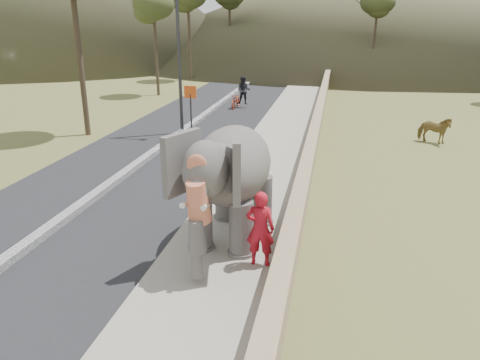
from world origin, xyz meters
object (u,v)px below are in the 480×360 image
elephant_and_man (233,181)px  cow (434,130)px  lamppost (184,32)px  motorcyclist (240,96)px

elephant_and_man → cow: bearing=58.9°
cow → lamppost: bearing=114.4°
motorcyclist → cow: bearing=-32.3°
elephant_and_man → motorcyclist: size_ratio=2.17×
lamppost → motorcyclist: 8.39m
motorcyclist → lamppost: bearing=-99.0°
motorcyclist → elephant_and_man: bearing=-78.9°
cow → elephant_and_man: bearing=170.4°
lamppost → cow: lamppost is taller
lamppost → motorcyclist: lamppost is taller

